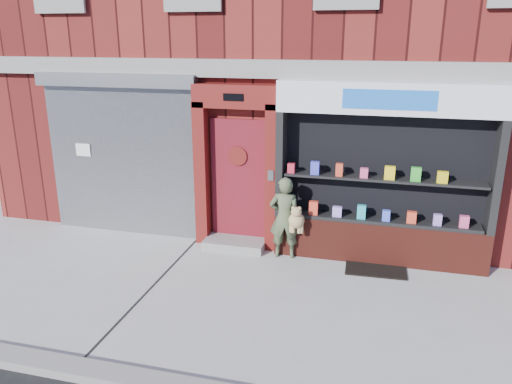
% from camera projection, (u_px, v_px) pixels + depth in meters
% --- Properties ---
extents(ground, '(80.00, 80.00, 0.00)m').
position_uv_depth(ground, '(250.00, 298.00, 7.30)').
color(ground, '#9E9E99').
rests_on(ground, ground).
extents(building, '(12.00, 8.16, 8.00)m').
position_uv_depth(building, '(317.00, 21.00, 11.63)').
color(building, '#4A1210').
rests_on(building, ground).
extents(shutter_bay, '(3.10, 0.30, 3.04)m').
position_uv_depth(shutter_bay, '(122.00, 145.00, 9.28)').
color(shutter_bay, gray).
rests_on(shutter_bay, ground).
extents(red_door_bay, '(1.52, 0.58, 2.90)m').
position_uv_depth(red_door_bay, '(237.00, 168.00, 8.76)').
color(red_door_bay, '#621310').
rests_on(red_door_bay, ground).
extents(pharmacy_bay, '(3.50, 0.41, 3.00)m').
position_uv_depth(pharmacy_bay, '(382.00, 183.00, 8.14)').
color(pharmacy_bay, '#5D1E16').
rests_on(pharmacy_bay, ground).
extents(woman, '(0.64, 0.44, 1.44)m').
position_uv_depth(woman, '(286.00, 218.00, 8.46)').
color(woman, '#4B583A').
rests_on(woman, ground).
extents(doormat, '(1.00, 0.72, 0.02)m').
position_uv_depth(doormat, '(376.00, 268.00, 8.23)').
color(doormat, black).
rests_on(doormat, ground).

